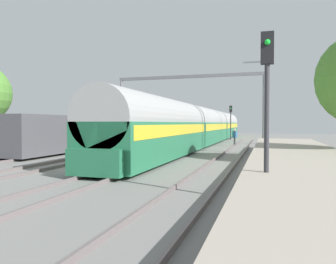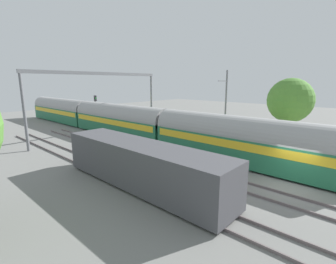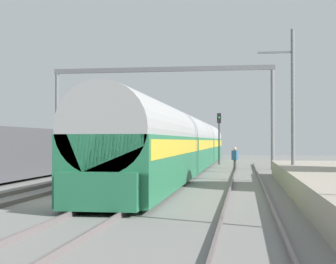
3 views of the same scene
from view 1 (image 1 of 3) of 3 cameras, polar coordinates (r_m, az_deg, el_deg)
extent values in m
plane|color=slate|center=(17.51, -13.25, -6.01)|extent=(120.00, 120.00, 0.00)
cube|color=#675C5C|center=(20.94, -26.93, -4.68)|extent=(0.08, 60.00, 0.16)
cube|color=#675C5C|center=(19.09, -20.72, -5.20)|extent=(0.08, 60.00, 0.16)
cube|color=#675C5C|center=(18.26, -17.14, -5.48)|extent=(0.08, 60.00, 0.16)
cube|color=#675C5C|center=(16.84, -9.03, -6.02)|extent=(0.08, 60.00, 0.16)
cube|color=#675C5C|center=(16.27, -4.45, -6.27)|extent=(0.08, 60.00, 0.16)
cube|color=#675C5C|center=(15.47, 5.50, -6.68)|extent=(0.08, 60.00, 0.16)
cube|color=#675C5C|center=(15.25, 10.83, -6.82)|extent=(0.08, 60.00, 0.16)
cube|color=#A39989|center=(17.17, 21.93, -4.72)|extent=(4.40, 28.00, 0.90)
cube|color=#236B47|center=(20.91, -1.49, -1.27)|extent=(2.90, 16.00, 2.20)
cube|color=gold|center=(20.89, -1.49, 0.45)|extent=(2.93, 15.36, 0.64)
cylinder|color=#999999|center=(20.88, -1.49, 2.29)|extent=(2.84, 16.00, 2.84)
cube|color=#236B47|center=(36.78, 6.58, -0.06)|extent=(2.90, 16.00, 2.20)
cube|color=gold|center=(36.76, 6.58, 0.92)|extent=(2.93, 15.36, 0.64)
cylinder|color=#999999|center=(36.76, 6.58, 1.97)|extent=(2.84, 16.00, 2.84)
cube|color=#236B47|center=(52.94, 9.75, 0.42)|extent=(2.90, 16.00, 2.20)
cube|color=gold|center=(52.93, 9.75, 1.11)|extent=(2.93, 15.36, 0.64)
cylinder|color=#999999|center=(52.93, 9.76, 1.83)|extent=(2.84, 16.00, 2.84)
cube|color=#236B47|center=(13.41, -12.73, -5.27)|extent=(2.40, 0.50, 1.10)
cube|color=#47474C|center=(26.91, -17.40, -0.18)|extent=(2.80, 13.00, 2.70)
cube|color=black|center=(26.98, -17.37, -2.94)|extent=(2.52, 11.96, 0.10)
cylinder|color=#373737|center=(33.22, 11.61, -1.69)|extent=(0.25, 0.25, 0.85)
cube|color=#285684|center=(33.19, 11.62, -0.41)|extent=(0.47, 0.42, 0.64)
sphere|color=tan|center=(33.18, 11.63, 0.35)|extent=(0.24, 0.24, 0.24)
cylinder|color=#2D2D33|center=(9.61, 16.90, -0.40)|extent=(0.14, 0.14, 3.96)
cube|color=black|center=(9.83, 17.02, 13.89)|extent=(0.36, 0.20, 0.90)
sphere|color=#19D133|center=(9.75, 17.02, 14.84)|extent=(0.16, 0.16, 0.16)
cylinder|color=#2D2D33|center=(44.92, 10.93, 1.02)|extent=(0.14, 0.14, 3.77)
cube|color=black|center=(44.96, 10.95, 4.00)|extent=(0.36, 0.20, 0.90)
sphere|color=#19D133|center=(44.84, 10.93, 4.07)|extent=(0.16, 0.16, 0.16)
cylinder|color=slate|center=(40.57, -8.15, 3.61)|extent=(0.28, 0.28, 7.50)
cylinder|color=slate|center=(36.76, 16.45, 3.77)|extent=(0.28, 0.28, 7.50)
cube|color=slate|center=(38.14, 3.55, 9.68)|extent=(17.26, 0.24, 0.36)
cylinder|color=slate|center=(24.91, 17.16, 5.42)|extent=(0.20, 0.20, 8.00)
cube|color=slate|center=(25.26, 15.13, 11.78)|extent=(1.80, 0.10, 0.10)
camera|label=2|loc=(27.62, -49.61, 10.12)|focal=25.96mm
camera|label=3|loc=(3.75, -122.48, -2.83)|focal=55.61mm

